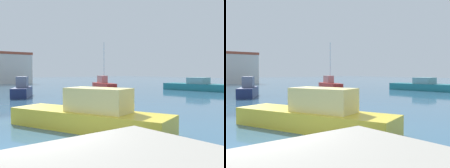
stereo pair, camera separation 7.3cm
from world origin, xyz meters
The scene contains 6 objects.
water centered at (15.00, 20.00, 0.00)m, with size 160.00×160.00×0.00m, color #38607F.
sailboat_red_far_left centered at (23.14, 27.01, 0.59)m, with size 3.22×6.57×7.08m.
motorboat_yellow_far_right centered at (3.51, 2.46, 0.60)m, with size 4.23×7.45×1.76m.
motorboat_navy_outer_mooring centered at (6.65, 18.43, 0.66)m, with size 3.42×4.64×1.96m.
motorboat_teal_behind_lamppost centered at (27.42, 12.70, 0.58)m, with size 3.59×8.64×1.67m.
waterfront_apartments centered at (13.85, 49.62, 3.22)m, with size 11.07×6.78×6.41m.
Camera 2 is at (-2.58, -6.55, 2.41)m, focal length 42.03 mm.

